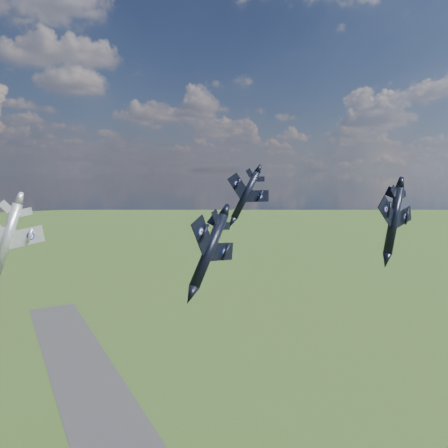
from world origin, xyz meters
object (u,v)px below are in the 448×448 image
jet_lead_navy (209,250)px  jet_high_navy (246,195)px  jet_left_silver (6,239)px  jet_right_navy (394,221)px

jet_lead_navy → jet_high_navy: 21.72m
jet_left_silver → jet_lead_navy: bearing=-28.2°
jet_right_navy → jet_left_silver: bearing=153.7°
jet_lead_navy → jet_high_navy: size_ratio=1.22×
jet_right_navy → jet_left_silver: size_ratio=1.08×
jet_lead_navy → jet_right_navy: size_ratio=1.04×
jet_lead_navy → jet_left_silver: size_ratio=1.12×
jet_right_navy → jet_left_silver: 61.48m
jet_right_navy → jet_left_silver: jet_right_navy is taller
jet_high_navy → jet_left_silver: jet_high_navy is taller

